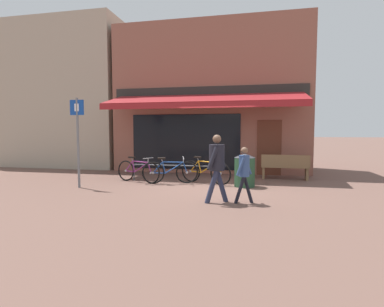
{
  "coord_description": "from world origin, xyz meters",
  "views": [
    {
      "loc": [
        1.28,
        -8.8,
        1.68
      ],
      "look_at": [
        -0.47,
        -0.56,
        1.05
      ],
      "focal_mm": 28.0,
      "sensor_mm": 36.0,
      "label": 1
    }
  ],
  "objects_px": {
    "bicycle_orange": "(205,172)",
    "pedestrian_child": "(244,169)",
    "bicycle_purple": "(138,171)",
    "bicycle_blue": "(170,172)",
    "pedestrian_adult": "(217,161)",
    "litter_bin": "(245,170)",
    "parking_sign": "(78,133)",
    "park_bench": "(285,166)"
  },
  "relations": [
    {
      "from": "bicycle_orange",
      "to": "pedestrian_child",
      "type": "relative_size",
      "value": 1.31
    },
    {
      "from": "pedestrian_adult",
      "to": "bicycle_blue",
      "type": "bearing_deg",
      "value": 122.6
    },
    {
      "from": "bicycle_blue",
      "to": "bicycle_orange",
      "type": "distance_m",
      "value": 1.12
    },
    {
      "from": "park_bench",
      "to": "bicycle_purple",
      "type": "bearing_deg",
      "value": -160.38
    },
    {
      "from": "bicycle_orange",
      "to": "pedestrian_child",
      "type": "xyz_separation_m",
      "value": [
        1.32,
        -2.38,
        0.42
      ]
    },
    {
      "from": "bicycle_purple",
      "to": "bicycle_blue",
      "type": "distance_m",
      "value": 1.11
    },
    {
      "from": "parking_sign",
      "to": "litter_bin",
      "type": "bearing_deg",
      "value": 13.99
    },
    {
      "from": "bicycle_purple",
      "to": "parking_sign",
      "type": "relative_size",
      "value": 0.63
    },
    {
      "from": "litter_bin",
      "to": "park_bench",
      "type": "relative_size",
      "value": 0.62
    },
    {
      "from": "bicycle_orange",
      "to": "parking_sign",
      "type": "relative_size",
      "value": 0.65
    },
    {
      "from": "litter_bin",
      "to": "parking_sign",
      "type": "height_order",
      "value": "parking_sign"
    },
    {
      "from": "bicycle_purple",
      "to": "pedestrian_child",
      "type": "bearing_deg",
      "value": -13.81
    },
    {
      "from": "bicycle_orange",
      "to": "litter_bin",
      "type": "bearing_deg",
      "value": 10.86
    },
    {
      "from": "bicycle_orange",
      "to": "parking_sign",
      "type": "bearing_deg",
      "value": -135.5
    },
    {
      "from": "parking_sign",
      "to": "park_bench",
      "type": "distance_m",
      "value": 6.84
    },
    {
      "from": "bicycle_purple",
      "to": "litter_bin",
      "type": "bearing_deg",
      "value": 17.03
    },
    {
      "from": "bicycle_blue",
      "to": "pedestrian_child",
      "type": "distance_m",
      "value": 3.23
    },
    {
      "from": "bicycle_orange",
      "to": "pedestrian_adult",
      "type": "height_order",
      "value": "pedestrian_adult"
    },
    {
      "from": "bicycle_blue",
      "to": "litter_bin",
      "type": "distance_m",
      "value": 2.35
    },
    {
      "from": "pedestrian_child",
      "to": "litter_bin",
      "type": "distance_m",
      "value": 2.14
    },
    {
      "from": "bicycle_blue",
      "to": "park_bench",
      "type": "bearing_deg",
      "value": 7.14
    },
    {
      "from": "litter_bin",
      "to": "park_bench",
      "type": "height_order",
      "value": "litter_bin"
    },
    {
      "from": "bicycle_blue",
      "to": "pedestrian_adult",
      "type": "bearing_deg",
      "value": -67.21
    },
    {
      "from": "parking_sign",
      "to": "park_bench",
      "type": "xyz_separation_m",
      "value": [
        6.14,
        2.79,
        -1.15
      ]
    },
    {
      "from": "bicycle_purple",
      "to": "pedestrian_child",
      "type": "xyz_separation_m",
      "value": [
        3.52,
        -2.17,
        0.44
      ]
    },
    {
      "from": "bicycle_blue",
      "to": "pedestrian_child",
      "type": "relative_size",
      "value": 1.32
    },
    {
      "from": "bicycle_purple",
      "to": "bicycle_orange",
      "type": "height_order",
      "value": "bicycle_orange"
    },
    {
      "from": "litter_bin",
      "to": "pedestrian_adult",
      "type": "bearing_deg",
      "value": -104.74
    },
    {
      "from": "pedestrian_adult",
      "to": "litter_bin",
      "type": "distance_m",
      "value": 2.3
    },
    {
      "from": "bicycle_orange",
      "to": "park_bench",
      "type": "xyz_separation_m",
      "value": [
        2.58,
        1.34,
        0.07
      ]
    },
    {
      "from": "bicycle_blue",
      "to": "litter_bin",
      "type": "bearing_deg",
      "value": -16.29
    },
    {
      "from": "pedestrian_adult",
      "to": "parking_sign",
      "type": "height_order",
      "value": "parking_sign"
    },
    {
      "from": "bicycle_purple",
      "to": "parking_sign",
      "type": "height_order",
      "value": "parking_sign"
    },
    {
      "from": "pedestrian_adult",
      "to": "litter_bin",
      "type": "bearing_deg",
      "value": 68.69
    },
    {
      "from": "bicycle_blue",
      "to": "park_bench",
      "type": "xyz_separation_m",
      "value": [
        3.67,
        1.6,
        0.08
      ]
    },
    {
      "from": "bicycle_blue",
      "to": "bicycle_purple",
      "type": "bearing_deg",
      "value": 160.65
    },
    {
      "from": "pedestrian_adult",
      "to": "litter_bin",
      "type": "relative_size",
      "value": 1.61
    },
    {
      "from": "bicycle_blue",
      "to": "parking_sign",
      "type": "relative_size",
      "value": 0.66
    },
    {
      "from": "bicycle_blue",
      "to": "parking_sign",
      "type": "bearing_deg",
      "value": -170.54
    },
    {
      "from": "bicycle_orange",
      "to": "bicycle_blue",
      "type": "bearing_deg",
      "value": -144.39
    },
    {
      "from": "bicycle_blue",
      "to": "litter_bin",
      "type": "height_order",
      "value": "litter_bin"
    },
    {
      "from": "parking_sign",
      "to": "park_bench",
      "type": "bearing_deg",
      "value": 24.47
    }
  ]
}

